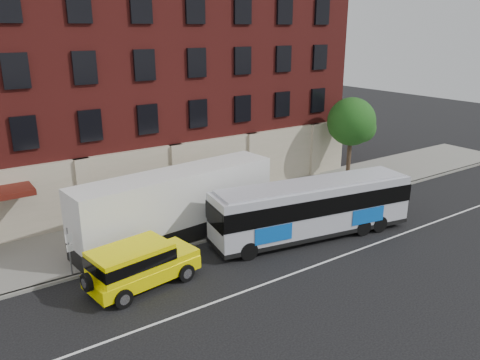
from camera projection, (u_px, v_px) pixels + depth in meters
ground at (295, 280)px, 22.24m from camera, size 120.00×120.00×0.00m
sidewalk at (199, 218)px, 29.28m from camera, size 60.00×6.00×0.15m
kerb at (226, 235)px, 26.93m from camera, size 60.00×0.25×0.15m
lane_line at (288, 275)px, 22.63m from camera, size 60.00×0.12×0.01m
building at (140, 83)px, 33.21m from camera, size 30.00×12.10×15.00m
sign_pole at (70, 249)px, 22.04m from camera, size 0.30×0.20×2.50m
street_tree at (352, 123)px, 35.64m from camera, size 3.60×3.60×6.20m
city_bus at (313, 207)px, 26.37m from camera, size 11.95×4.45×3.21m
yellow_suv at (138, 263)px, 21.31m from camera, size 5.47×2.91×2.04m
shipping_container at (177, 206)px, 26.04m from camera, size 11.83×3.49×3.89m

